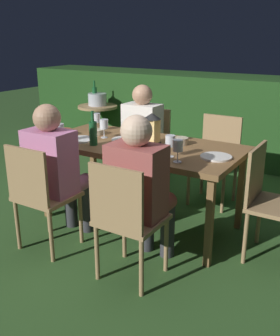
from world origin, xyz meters
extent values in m
plane|color=#2D5123|center=(0.00, 0.00, 0.00)|extent=(16.00, 16.00, 0.00)
cube|color=brown|center=(0.00, 0.00, 0.72)|extent=(1.75, 0.85, 0.04)
cube|color=brown|center=(-0.80, -0.36, 0.35)|extent=(0.05, 0.05, 0.70)
cube|color=brown|center=(0.80, -0.36, 0.35)|extent=(0.05, 0.05, 0.70)
cube|color=brown|center=(-0.80, 0.36, 0.35)|extent=(0.05, 0.05, 0.70)
cube|color=brown|center=(0.80, 0.36, 0.35)|extent=(0.05, 0.05, 0.70)
cube|color=#9E7A51|center=(1.19, 0.00, 0.43)|extent=(0.40, 0.42, 0.03)
cube|color=#9E7A51|center=(1.01, 0.00, 0.66)|extent=(0.03, 0.40, 0.42)
cylinder|color=#9E7A51|center=(1.02, 0.18, 0.21)|extent=(0.03, 0.03, 0.42)
cylinder|color=#9E7A51|center=(1.02, -0.18, 0.21)|extent=(0.03, 0.03, 0.42)
cube|color=#9E7A51|center=(-0.39, -0.75, 0.43)|extent=(0.42, 0.40, 0.03)
cube|color=#9E7A51|center=(-0.39, -0.93, 0.66)|extent=(0.40, 0.02, 0.42)
cylinder|color=#9E7A51|center=(-0.57, -0.58, 0.21)|extent=(0.03, 0.03, 0.42)
cylinder|color=#9E7A51|center=(-0.21, -0.58, 0.21)|extent=(0.03, 0.03, 0.42)
cylinder|color=#9E7A51|center=(-0.57, -0.92, 0.21)|extent=(0.03, 0.03, 0.42)
cylinder|color=#9E7A51|center=(-0.21, -0.92, 0.21)|extent=(0.03, 0.03, 0.42)
cube|color=#C675A3|center=(-0.39, -0.69, 0.70)|extent=(0.38, 0.24, 0.50)
sphere|color=tan|center=(-0.39, -0.69, 1.04)|extent=(0.21, 0.21, 0.21)
cylinder|color=#C675A3|center=(-0.48, -0.55, 0.46)|extent=(0.13, 0.36, 0.13)
cylinder|color=#C675A3|center=(-0.30, -0.55, 0.46)|extent=(0.13, 0.36, 0.13)
cylinder|color=#333338|center=(-0.48, -0.39, 0.23)|extent=(0.11, 0.11, 0.45)
cylinder|color=#333338|center=(-0.30, -0.39, 0.23)|extent=(0.11, 0.11, 0.45)
cube|color=#9E7A51|center=(0.39, 0.75, 0.43)|extent=(0.42, 0.40, 0.03)
cube|color=#9E7A51|center=(0.39, 0.93, 0.66)|extent=(0.40, 0.03, 0.42)
cylinder|color=#9E7A51|center=(0.57, 0.58, 0.21)|extent=(0.03, 0.03, 0.42)
cylinder|color=#9E7A51|center=(0.21, 0.58, 0.21)|extent=(0.03, 0.03, 0.42)
cylinder|color=#9E7A51|center=(0.57, 0.92, 0.21)|extent=(0.03, 0.03, 0.42)
cylinder|color=#9E7A51|center=(0.21, 0.92, 0.21)|extent=(0.03, 0.03, 0.42)
cube|color=#9E7A51|center=(0.39, -0.75, 0.43)|extent=(0.42, 0.40, 0.03)
cube|color=#9E7A51|center=(0.39, -0.93, 0.66)|extent=(0.40, 0.02, 0.42)
cylinder|color=#9E7A51|center=(0.21, -0.58, 0.21)|extent=(0.03, 0.03, 0.42)
cylinder|color=#9E7A51|center=(0.57, -0.58, 0.21)|extent=(0.03, 0.03, 0.42)
cylinder|color=#9E7A51|center=(0.21, -0.92, 0.21)|extent=(0.03, 0.03, 0.42)
cylinder|color=#9E7A51|center=(0.57, -0.92, 0.21)|extent=(0.03, 0.03, 0.42)
cube|color=#9E4C47|center=(0.39, -0.69, 0.70)|extent=(0.38, 0.24, 0.50)
sphere|color=beige|center=(0.39, -0.69, 1.04)|extent=(0.21, 0.21, 0.21)
cylinder|color=#9E4C47|center=(0.30, -0.55, 0.46)|extent=(0.13, 0.36, 0.13)
cylinder|color=#9E4C47|center=(0.48, -0.55, 0.46)|extent=(0.13, 0.36, 0.13)
cylinder|color=#333338|center=(0.30, -0.39, 0.23)|extent=(0.11, 0.11, 0.45)
cylinder|color=#333338|center=(0.48, -0.39, 0.23)|extent=(0.11, 0.11, 0.45)
cube|color=#9E7A51|center=(-0.39, 0.75, 0.43)|extent=(0.42, 0.40, 0.03)
cube|color=#9E7A51|center=(-0.39, 0.93, 0.66)|extent=(0.40, 0.03, 0.42)
cylinder|color=#9E7A51|center=(-0.21, 0.58, 0.21)|extent=(0.03, 0.03, 0.42)
cylinder|color=#9E7A51|center=(-0.57, 0.58, 0.21)|extent=(0.03, 0.03, 0.42)
cylinder|color=#9E7A51|center=(-0.21, 0.92, 0.21)|extent=(0.03, 0.03, 0.42)
cylinder|color=#9E7A51|center=(-0.57, 0.92, 0.21)|extent=(0.03, 0.03, 0.42)
cube|color=white|center=(-0.39, 0.69, 0.70)|extent=(0.38, 0.24, 0.50)
sphere|color=tan|center=(-0.39, 0.69, 1.04)|extent=(0.21, 0.21, 0.21)
cylinder|color=white|center=(-0.30, 0.55, 0.46)|extent=(0.13, 0.36, 0.13)
cylinder|color=white|center=(-0.48, 0.55, 0.46)|extent=(0.13, 0.36, 0.13)
cylinder|color=#333338|center=(-0.30, 0.39, 0.23)|extent=(0.11, 0.11, 0.45)
cylinder|color=#333338|center=(-0.48, 0.39, 0.23)|extent=(0.11, 0.11, 0.45)
cube|color=black|center=(0.09, 0.05, 0.75)|extent=(0.12, 0.12, 0.01)
cube|color=#F9D17A|center=(0.09, 0.05, 0.86)|extent=(0.11, 0.11, 0.20)
cone|color=black|center=(0.09, 0.05, 0.98)|extent=(0.15, 0.15, 0.05)
cylinder|color=#195128|center=(-0.31, -0.25, 0.84)|extent=(0.07, 0.07, 0.20)
cylinder|color=#195128|center=(-0.31, -0.25, 0.99)|extent=(0.03, 0.03, 0.09)
cylinder|color=silver|center=(0.40, -0.21, 0.75)|extent=(0.06, 0.06, 0.00)
cylinder|color=silver|center=(0.40, -0.21, 0.79)|extent=(0.01, 0.01, 0.08)
cylinder|color=silver|center=(0.40, -0.21, 0.87)|extent=(0.08, 0.08, 0.08)
cylinder|color=maroon|center=(0.40, -0.21, 0.85)|extent=(0.07, 0.07, 0.03)
cylinder|color=silver|center=(-0.60, -0.34, 0.75)|extent=(0.06, 0.06, 0.00)
cylinder|color=silver|center=(-0.60, -0.34, 0.79)|extent=(0.01, 0.01, 0.08)
cylinder|color=silver|center=(-0.60, -0.34, 0.87)|extent=(0.08, 0.08, 0.08)
cylinder|color=maroon|center=(-0.60, -0.34, 0.85)|extent=(0.07, 0.07, 0.03)
cylinder|color=silver|center=(-0.61, 0.19, 0.75)|extent=(0.06, 0.06, 0.00)
cylinder|color=silver|center=(-0.61, 0.19, 0.79)|extent=(0.01, 0.01, 0.08)
cylinder|color=silver|center=(-0.61, 0.19, 0.87)|extent=(0.08, 0.08, 0.08)
cylinder|color=maroon|center=(-0.61, 0.19, 0.85)|extent=(0.07, 0.07, 0.03)
cylinder|color=silver|center=(-0.38, 0.00, 0.75)|extent=(0.06, 0.06, 0.00)
cylinder|color=silver|center=(-0.38, 0.00, 0.79)|extent=(0.01, 0.01, 0.08)
cylinder|color=silver|center=(-0.38, 0.00, 0.87)|extent=(0.08, 0.08, 0.08)
cylinder|color=maroon|center=(-0.38, 0.00, 0.85)|extent=(0.07, 0.07, 0.03)
cylinder|color=silver|center=(0.50, -0.30, 0.75)|extent=(0.06, 0.06, 0.00)
cylinder|color=silver|center=(0.50, -0.30, 0.79)|extent=(0.01, 0.01, 0.08)
cylinder|color=silver|center=(0.50, -0.30, 0.87)|extent=(0.08, 0.08, 0.08)
cylinder|color=maroon|center=(0.50, -0.30, 0.85)|extent=(0.07, 0.07, 0.03)
cylinder|color=silver|center=(0.71, -0.05, 0.75)|extent=(0.24, 0.24, 0.01)
cylinder|color=white|center=(-0.15, 0.01, 0.75)|extent=(0.25, 0.25, 0.01)
cylinder|color=white|center=(-0.50, -0.18, 0.75)|extent=(0.24, 0.24, 0.01)
cylinder|color=silver|center=(0.09, -0.24, 0.75)|extent=(0.25, 0.25, 0.01)
cylinder|color=#BCAD8E|center=(0.31, 0.16, 0.77)|extent=(0.13, 0.13, 0.06)
cylinder|color=#424C1E|center=(0.31, 0.16, 0.79)|extent=(0.11, 0.11, 0.02)
cylinder|color=#9E5138|center=(-0.76, -0.11, 0.77)|extent=(0.12, 0.12, 0.06)
cylinder|color=tan|center=(-0.76, -0.11, 0.78)|extent=(0.11, 0.11, 0.02)
cylinder|color=#9E5138|center=(-0.22, 0.26, 0.77)|extent=(0.17, 0.17, 0.06)
cylinder|color=#477533|center=(-0.22, 0.26, 0.78)|extent=(0.14, 0.14, 0.02)
cylinder|color=#BCAD8E|center=(-0.52, 0.07, 0.77)|extent=(0.13, 0.13, 0.05)
cylinder|color=beige|center=(-0.52, 0.07, 0.78)|extent=(0.11, 0.11, 0.01)
cylinder|color=#9E7A51|center=(-1.71, 1.63, 0.66)|extent=(0.56, 0.56, 0.03)
cylinder|color=#9E7A51|center=(-1.71, 1.63, 0.32)|extent=(0.07, 0.07, 0.64)
cylinder|color=#9E7A51|center=(-1.71, 1.63, 0.01)|extent=(0.42, 0.42, 0.02)
cylinder|color=#B2B7BF|center=(-1.71, 1.63, 0.76)|extent=(0.26, 0.26, 0.17)
cylinder|color=white|center=(-1.71, 1.63, 0.80)|extent=(0.23, 0.23, 0.04)
cylinder|color=#195128|center=(-1.75, 1.63, 0.85)|extent=(0.07, 0.07, 0.16)
cylinder|color=#195128|center=(-1.75, 1.63, 0.98)|extent=(0.03, 0.03, 0.09)
cube|color=#1E4219|center=(0.00, 2.32, 0.56)|extent=(6.28, 0.81, 1.12)
camera|label=1|loc=(1.71, -2.78, 1.64)|focal=41.98mm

